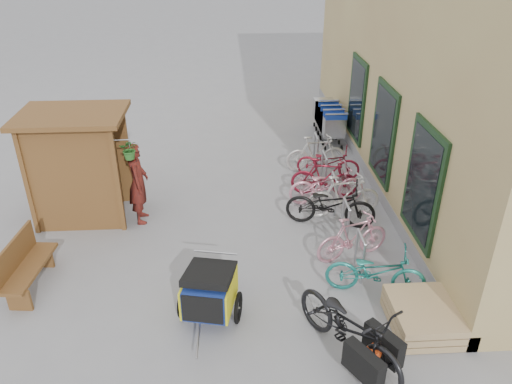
{
  "coord_description": "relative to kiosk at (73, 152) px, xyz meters",
  "views": [
    {
      "loc": [
        -0.03,
        -7.32,
        5.75
      ],
      "look_at": [
        0.5,
        1.5,
        1.0
      ],
      "focal_mm": 35.0,
      "sensor_mm": 36.0,
      "label": 1
    }
  ],
  "objects": [
    {
      "name": "bike_6",
      "position": [
        5.77,
        1.59,
        -1.13
      ],
      "size": [
        1.68,
        0.95,
        0.84
      ],
      "primitive_type": "imported",
      "rotation": [
        0.0,
        0.0,
        1.31
      ],
      "color": "maroon",
      "rests_on": "ground"
    },
    {
      "name": "bike_0",
      "position": [
        5.73,
        -2.98,
        -1.1
      ],
      "size": [
        1.81,
        0.98,
        0.9
      ],
      "primitive_type": "imported",
      "rotation": [
        0.0,
        0.0,
        1.34
      ],
      "color": "teal",
      "rests_on": "ground"
    },
    {
      "name": "bike_3",
      "position": [
        5.73,
        -0.34,
        -1.05
      ],
      "size": [
        1.7,
        0.62,
        1.0
      ],
      "primitive_type": "imported",
      "rotation": [
        0.0,
        0.0,
        1.66
      ],
      "color": "silver",
      "rests_on": "ground"
    },
    {
      "name": "shopping_carts",
      "position": [
        6.28,
        4.28,
        -0.89
      ],
      "size": [
        0.64,
        2.14,
        1.14
      ],
      "color": "silver",
      "rests_on": "ground"
    },
    {
      "name": "bench",
      "position": [
        -0.4,
        -2.47,
        -1.06
      ],
      "size": [
        0.6,
        1.55,
        0.96
      ],
      "rotation": [
        0.0,
        0.0,
        -0.1
      ],
      "color": "brown",
      "rests_on": "ground"
    },
    {
      "name": "kiosk",
      "position": [
        0.0,
        0.0,
        0.0
      ],
      "size": [
        2.49,
        1.65,
        2.4
      ],
      "color": "brown",
      "rests_on": "ground"
    },
    {
      "name": "bike_rack",
      "position": [
        5.58,
        -0.07,
        -1.04
      ],
      "size": [
        0.05,
        5.35,
        0.86
      ],
      "color": "#A5A8AD",
      "rests_on": "ground"
    },
    {
      "name": "bike_1",
      "position": [
        5.58,
        -1.92,
        -1.09
      ],
      "size": [
        1.6,
        0.91,
        0.93
      ],
      "primitive_type": "imported",
      "rotation": [
        0.0,
        0.0,
        1.9
      ],
      "color": "pink",
      "rests_on": "ground"
    },
    {
      "name": "ground",
      "position": [
        3.28,
        -2.47,
        -1.55
      ],
      "size": [
        80.0,
        80.0,
        0.0
      ],
      "primitive_type": "plane",
      "color": "gray"
    },
    {
      "name": "pallet_stack",
      "position": [
        6.28,
        -3.87,
        -1.34
      ],
      "size": [
        1.0,
        1.2,
        0.4
      ],
      "color": "tan",
      "rests_on": "ground"
    },
    {
      "name": "person_kiosk",
      "position": [
        1.31,
        -0.24,
        -0.65
      ],
      "size": [
        0.48,
        0.69,
        1.81
      ],
      "primitive_type": "imported",
      "rotation": [
        0.0,
        0.0,
        1.64
      ],
      "color": "maroon",
      "rests_on": "ground"
    },
    {
      "name": "cargo_bike",
      "position": [
        4.95,
        -4.43,
        -1.0
      ],
      "size": [
        1.74,
        2.22,
        1.12
      ],
      "rotation": [
        0.0,
        0.0,
        0.54
      ],
      "color": "black",
      "rests_on": "ground"
    },
    {
      "name": "bike_7",
      "position": [
        5.53,
        2.03,
        -1.07
      ],
      "size": [
        1.64,
        0.62,
        0.96
      ],
      "primitive_type": "imported",
      "rotation": [
        0.0,
        0.0,
        1.68
      ],
      "color": "silver",
      "rests_on": "ground"
    },
    {
      "name": "bike_4",
      "position": [
        5.48,
        0.29,
        -1.09
      ],
      "size": [
        1.81,
        0.76,
        0.93
      ],
      "primitive_type": "imported",
      "rotation": [
        0.0,
        0.0,
        1.65
      ],
      "color": "pink",
      "rests_on": "ground"
    },
    {
      "name": "building",
      "position": [
        9.77,
        2.03,
        1.94
      ],
      "size": [
        6.07,
        13.0,
        7.0
      ],
      "color": "tan",
      "rests_on": "ground"
    },
    {
      "name": "child_trailer",
      "position": [
        2.88,
        -3.43,
        -1.0
      ],
      "size": [
        1.08,
        1.72,
        0.99
      ],
      "rotation": [
        0.0,
        0.0,
        -0.21
      ],
      "color": "#1B3799",
      "rests_on": "ground"
    },
    {
      "name": "bike_5",
      "position": [
        5.5,
        0.64,
        -1.08
      ],
      "size": [
        1.65,
        0.76,
        0.95
      ],
      "primitive_type": "imported",
      "rotation": [
        0.0,
        0.0,
        1.36
      ],
      "color": "maroon",
      "rests_on": "ground"
    },
    {
      "name": "bike_2",
      "position": [
        5.38,
        -0.69,
        -1.05
      ],
      "size": [
        2.01,
        1.11,
        1.0
      ],
      "primitive_type": "imported",
      "rotation": [
        0.0,
        0.0,
        1.32
      ],
      "color": "black",
      "rests_on": "ground"
    }
  ]
}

